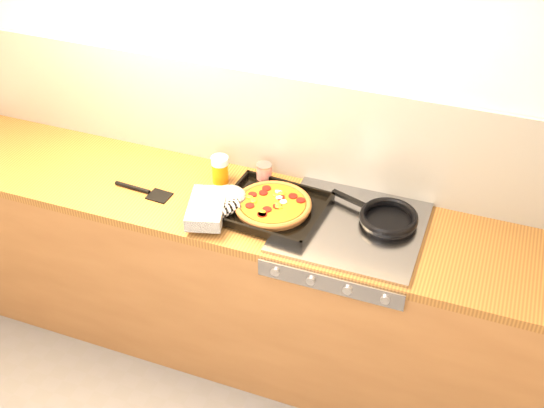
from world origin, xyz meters
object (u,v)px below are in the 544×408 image
at_px(pizza_on_tray, 255,205).
at_px(frying_pan, 387,218).
at_px(tomato_can, 264,174).
at_px(juice_glass, 220,169).

relative_size(pizza_on_tray, frying_pan, 1.35).
distance_m(frying_pan, tomato_can, 0.61).
xyz_separation_m(tomato_can, juice_glass, (-0.19, -0.06, 0.02)).
height_order(pizza_on_tray, frying_pan, pizza_on_tray).
distance_m(pizza_on_tray, juice_glass, 0.30).
bearing_deg(pizza_on_tray, tomato_can, 101.60).
bearing_deg(tomato_can, frying_pan, -10.24).
bearing_deg(tomato_can, juice_glass, -162.72).
relative_size(frying_pan, tomato_can, 4.30).
distance_m(pizza_on_tray, tomato_can, 0.24).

